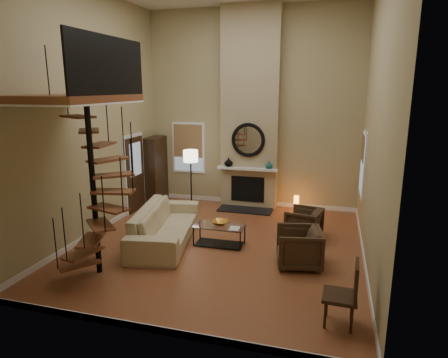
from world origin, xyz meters
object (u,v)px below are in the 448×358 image
(armchair_near, at_px, (307,223))
(armchair_far, at_px, (303,248))
(coffee_table, at_px, (219,233))
(floor_lamp, at_px, (191,161))
(hutch, at_px, (155,170))
(sofa, at_px, (165,224))
(side_chair, at_px, (347,292))
(accent_lamp, at_px, (296,205))

(armchair_near, distance_m, armchair_far, 1.42)
(armchair_far, xyz_separation_m, coffee_table, (-1.83, 0.51, -0.07))
(floor_lamp, bearing_deg, hutch, 155.71)
(hutch, distance_m, sofa, 3.31)
(sofa, height_order, side_chair, side_chair)
(armchair_far, xyz_separation_m, accent_lamp, (-0.43, 3.18, -0.10))
(sofa, distance_m, coffee_table, 1.24)
(coffee_table, relative_size, floor_lamp, 0.65)
(armchair_far, height_order, floor_lamp, floor_lamp)
(armchair_near, xyz_separation_m, side_chair, (0.78, -3.25, 0.17))
(side_chair, bearing_deg, accent_lamp, 103.30)
(armchair_near, distance_m, accent_lamp, 1.81)
(hutch, bearing_deg, floor_lamp, -24.29)
(hutch, bearing_deg, sofa, -61.13)
(hutch, distance_m, side_chair, 7.42)
(sofa, distance_m, side_chair, 4.42)
(armchair_near, height_order, side_chair, side_chair)
(armchair_near, height_order, armchair_far, armchair_far)
(hutch, relative_size, sofa, 0.72)
(hutch, distance_m, accent_lamp, 4.26)
(coffee_table, bearing_deg, floor_lamp, 123.99)
(hutch, xyz_separation_m, sofa, (1.57, -2.85, -0.55))
(armchair_near, height_order, accent_lamp, armchair_near)
(armchair_far, relative_size, accent_lamp, 1.75)
(side_chair, bearing_deg, armchair_far, 112.27)
(armchair_near, xyz_separation_m, floor_lamp, (-3.24, 1.22, 1.06))
(side_chair, bearing_deg, sofa, 149.64)
(coffee_table, height_order, floor_lamp, floor_lamp)
(coffee_table, height_order, accent_lamp, accent_lamp)
(armchair_near, distance_m, floor_lamp, 3.62)
(hutch, xyz_separation_m, floor_lamp, (1.37, -0.62, 0.46))
(sofa, bearing_deg, coffee_table, -95.28)
(armchair_near, bearing_deg, floor_lamp, -98.58)
(sofa, distance_m, armchair_near, 3.20)
(hutch, distance_m, armchair_far, 5.69)
(accent_lamp, relative_size, side_chair, 0.48)
(accent_lamp, bearing_deg, hutch, 178.98)
(sofa, height_order, armchair_near, sofa)
(floor_lamp, distance_m, side_chair, 6.07)
(accent_lamp, bearing_deg, coffee_table, -117.63)
(hutch, relative_size, coffee_table, 1.77)
(armchair_near, bearing_deg, coffee_table, -51.17)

